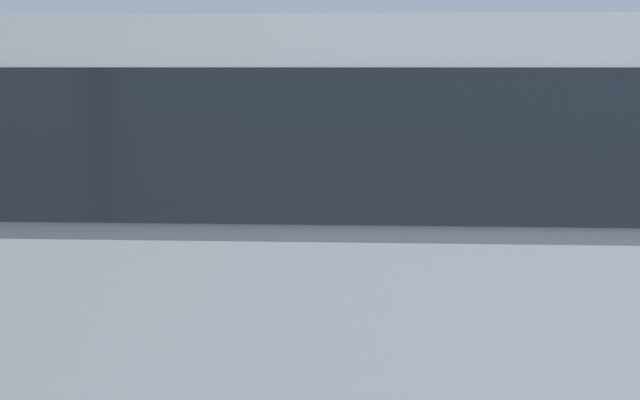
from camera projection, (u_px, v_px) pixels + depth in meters
The scene contains 12 objects.
ground_plane at pixel (436, 269), 11.61m from camera, with size 80.00×80.00×0.00m, color #38383D.
tour_bus at pixel (303, 225), 6.47m from camera, with size 10.65×3.12×3.25m.
spectator_far_left at pixel (453, 226), 9.59m from camera, with size 0.58×0.36×1.71m.
spectator_left at pixel (373, 229), 9.29m from camera, with size 0.57×0.32×1.75m.
spectator_centre at pixel (270, 232), 9.26m from camera, with size 0.58×0.33×1.70m.
spectator_right at pixel (210, 222), 9.51m from camera, with size 0.58×0.35×1.81m.
parked_motorcycle_silver at pixel (166, 291), 8.74m from camera, with size 2.05×0.58×0.99m.
parked_motorcycle_dark at pixel (376, 294), 8.64m from camera, with size 2.03×0.70×0.99m.
stunt_motorcycle at pixel (322, 180), 13.17m from camera, with size 1.78×0.96×1.93m.
traffic_cone at pixel (459, 215), 14.22m from camera, with size 0.34×0.34×0.63m.
bay_line_b at pixel (472, 259), 12.21m from camera, with size 0.27×3.54×0.01m.
bay_line_c at pixel (299, 259), 12.19m from camera, with size 0.32×4.59×0.01m.
Camera 1 is at (1.78, 11.27, 2.92)m, focal length 44.70 mm.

